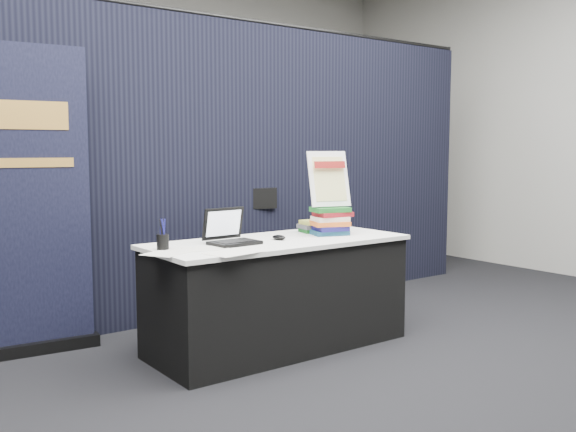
# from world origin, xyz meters

# --- Properties ---
(floor) EXTENTS (8.00, 8.00, 0.00)m
(floor) POSITION_xyz_m (0.00, 0.00, 0.00)
(floor) COLOR black
(floor) RESTS_ON ground
(wall_back) EXTENTS (8.00, 0.02, 3.50)m
(wall_back) POSITION_xyz_m (0.00, 4.00, 1.75)
(wall_back) COLOR #A2A199
(wall_back) RESTS_ON floor
(drape_partition) EXTENTS (6.00, 0.08, 2.40)m
(drape_partition) POSITION_xyz_m (0.00, 1.60, 1.20)
(drape_partition) COLOR black
(drape_partition) RESTS_ON floor
(display_table) EXTENTS (1.80, 0.75, 0.75)m
(display_table) POSITION_xyz_m (0.00, 0.55, 0.38)
(display_table) COLOR black
(display_table) RESTS_ON floor
(laptop) EXTENTS (0.31, 0.26, 0.23)m
(laptop) POSITION_xyz_m (-0.36, 0.57, 0.81)
(laptop) COLOR black
(laptop) RESTS_ON display_table
(mouse) EXTENTS (0.08, 0.12, 0.03)m
(mouse) POSITION_xyz_m (-0.00, 0.54, 0.77)
(mouse) COLOR black
(mouse) RESTS_ON display_table
(brochure_left) EXTENTS (0.36, 0.33, 0.00)m
(brochure_left) POSITION_xyz_m (-0.85, 0.49, 0.75)
(brochure_left) COLOR silver
(brochure_left) RESTS_ON display_table
(brochure_mid) EXTENTS (0.35, 0.28, 0.00)m
(brochure_mid) POSITION_xyz_m (-0.54, 0.26, 0.75)
(brochure_mid) COLOR white
(brochure_mid) RESTS_ON display_table
(brochure_right) EXTENTS (0.31, 0.25, 0.00)m
(brochure_right) POSITION_xyz_m (-0.59, 0.49, 0.75)
(brochure_right) COLOR silver
(brochure_right) RESTS_ON display_table
(pen_cup) EXTENTS (0.08, 0.08, 0.10)m
(pen_cup) POSITION_xyz_m (-0.82, 0.61, 0.80)
(pen_cup) COLOR black
(pen_cup) RESTS_ON display_table
(book_stack_tall) EXTENTS (0.28, 0.24, 0.20)m
(book_stack_tall) POSITION_xyz_m (0.45, 0.52, 0.85)
(book_stack_tall) COLOR navy
(book_stack_tall) RESTS_ON display_table
(book_stack_short) EXTENTS (0.23, 0.19, 0.09)m
(book_stack_short) POSITION_xyz_m (0.46, 0.70, 0.79)
(book_stack_short) COLOR #1A6423
(book_stack_short) RESTS_ON display_table
(info_sign) EXTENTS (0.32, 0.19, 0.41)m
(info_sign) POSITION_xyz_m (0.45, 0.55, 1.15)
(info_sign) COLOR black
(info_sign) RESTS_ON book_stack_tall
(pullup_banner) EXTENTS (0.87, 0.18, 2.04)m
(pullup_banner) POSITION_xyz_m (-1.41, 1.41, 0.90)
(pullup_banner) COLOR black
(pullup_banner) RESTS_ON floor
(stacking_chair) EXTENTS (0.54, 0.55, 1.03)m
(stacking_chair) POSITION_xyz_m (0.47, 1.39, 0.57)
(stacking_chair) COLOR black
(stacking_chair) RESTS_ON floor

